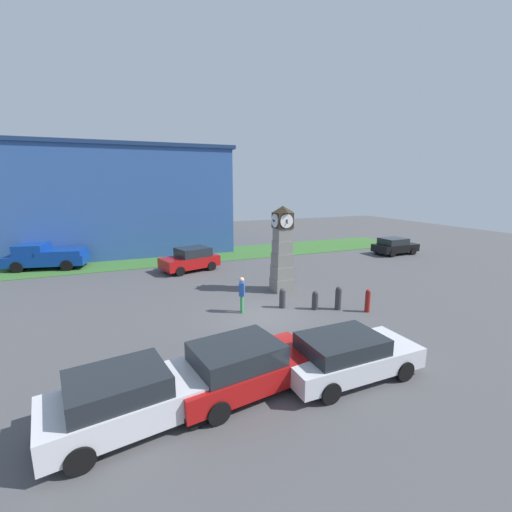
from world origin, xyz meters
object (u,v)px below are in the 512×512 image
object	(u,v)px
car_near_tower	(244,366)
pickup_truck	(46,256)
bollard_far_row	(315,300)
car_silver_hatch	(395,246)
car_end_of_row	(191,259)
clock_tower	(282,251)
bollard_mid_row	(338,298)
pedestrian_near_bench	(242,292)
car_by_building	(347,355)
bollard_near_tower	(368,301)
car_navy_sedan	(129,398)
bollard_end_row	(282,298)

from	to	relation	value
car_near_tower	pickup_truck	size ratio (longest dim) A/B	0.84
bollard_far_row	car_near_tower	world-z (taller)	car_near_tower
car_silver_hatch	car_end_of_row	xyz separation A→B (m)	(-17.65, 1.13, 0.08)
clock_tower	bollard_mid_row	bearing A→B (deg)	-72.86
pedestrian_near_bench	car_silver_hatch	bearing A→B (deg)	24.80
car_by_building	clock_tower	bearing A→B (deg)	76.40
bollard_near_tower	bollard_mid_row	world-z (taller)	bollard_mid_row
car_navy_sedan	car_end_of_row	xyz separation A→B (m)	(4.79, 15.33, 0.03)
bollard_far_row	pickup_truck	size ratio (longest dim) A/B	0.17
bollard_near_tower	pedestrian_near_bench	size ratio (longest dim) A/B	0.64
bollard_mid_row	car_near_tower	world-z (taller)	car_near_tower
bollard_mid_row	bollard_end_row	world-z (taller)	bollard_mid_row
bollard_near_tower	car_navy_sedan	world-z (taller)	car_navy_sedan
bollard_near_tower	bollard_far_row	size ratio (longest dim) A/B	1.19
bollard_far_row	car_near_tower	xyz separation A→B (m)	(-5.58, -4.95, 0.31)
car_navy_sedan	pedestrian_near_bench	world-z (taller)	pedestrian_near_bench
car_end_of_row	car_by_building	bearing A→B (deg)	-83.73
bollard_end_row	bollard_near_tower	bearing A→B (deg)	-30.61
bollard_end_row	pickup_truck	size ratio (longest dim) A/B	0.18
bollard_mid_row	car_end_of_row	bearing A→B (deg)	115.63
bollard_end_row	pickup_truck	world-z (taller)	pickup_truck
bollard_far_row	car_near_tower	size ratio (longest dim) A/B	0.20
clock_tower	car_end_of_row	size ratio (longest dim) A/B	1.12
car_navy_sedan	pedestrian_near_bench	xyz separation A→B (m)	(5.34, 6.30, 0.21)
bollard_end_row	car_near_tower	xyz separation A→B (m)	(-4.21, -5.76, 0.27)
bollard_mid_row	car_silver_hatch	bearing A→B (deg)	36.48
bollard_end_row	car_end_of_row	xyz separation A→B (m)	(-2.62, 9.20, 0.31)
pedestrian_near_bench	clock_tower	bearing A→B (deg)	35.59
bollard_near_tower	pedestrian_near_bench	world-z (taller)	pedestrian_near_bench
bollard_mid_row	pedestrian_near_bench	xyz separation A→B (m)	(-4.48, 1.43, 0.41)
bollard_far_row	car_navy_sedan	xyz separation A→B (m)	(-8.79, -5.32, 0.31)
bollard_end_row	car_silver_hatch	bearing A→B (deg)	28.23
car_navy_sedan	pedestrian_near_bench	bearing A→B (deg)	49.72
bollard_far_row	bollard_end_row	distance (m)	1.60
bollard_far_row	car_end_of_row	world-z (taller)	car_end_of_row
bollard_mid_row	car_end_of_row	xyz separation A→B (m)	(-5.02, 10.47, 0.23)
bollard_mid_row	car_by_building	bearing A→B (deg)	-123.22
bollard_far_row	pickup_truck	bearing A→B (deg)	133.10
bollard_near_tower	bollard_end_row	world-z (taller)	bollard_near_tower
bollard_mid_row	bollard_far_row	xyz separation A→B (m)	(-1.03, 0.45, -0.12)
car_by_building	bollard_mid_row	bearing A→B (deg)	56.78
car_navy_sedan	car_near_tower	world-z (taller)	car_navy_sedan
car_end_of_row	pedestrian_near_bench	distance (m)	9.05
bollard_near_tower	bollard_far_row	bearing A→B (deg)	149.38
bollard_far_row	pedestrian_near_bench	distance (m)	3.62
car_navy_sedan	car_by_building	distance (m)	6.50
pedestrian_near_bench	car_end_of_row	bearing A→B (deg)	93.45
pickup_truck	car_end_of_row	bearing A→B (deg)	-24.88
bollard_near_tower	car_by_building	xyz separation A→B (m)	(-4.42, -4.26, 0.17)
car_by_building	pickup_truck	bearing A→B (deg)	119.33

